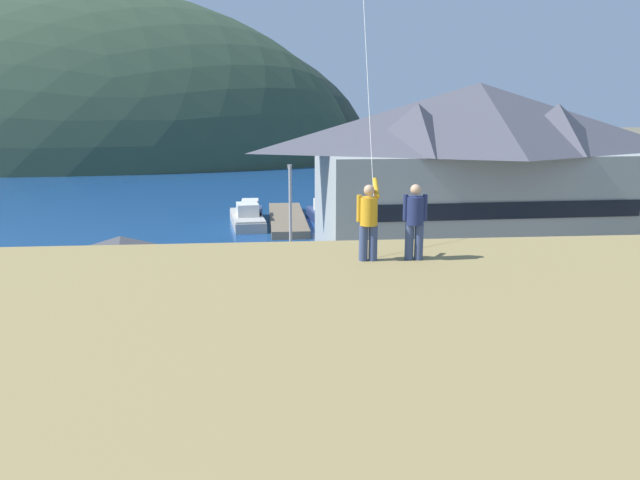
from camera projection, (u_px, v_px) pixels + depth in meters
ground_plane at (377, 387)px, 24.39m from camera, size 600.00×600.00×0.00m
parking_lot_pad at (358, 339)px, 29.25m from camera, size 40.00×20.00×0.10m
bay_water at (295, 189)px, 82.83m from camera, size 360.00×84.00×0.03m
far_hill_west_ridge at (51, 157)px, 135.91m from camera, size 139.17×45.99×66.92m
far_hill_east_peak at (65, 161)px, 125.66m from camera, size 116.61×60.19×68.04m
harbor_lodge at (477, 165)px, 44.84m from camera, size 23.77×12.62×12.33m
storage_shed_near_lot at (124, 292)px, 27.48m from camera, size 8.10×5.46×5.23m
wharf_dock at (287, 219)px, 58.93m from camera, size 3.20×15.75×0.70m
moored_boat_wharfside at (251, 214)px, 59.53m from camera, size 2.25×6.92×2.16m
moored_boat_outer_mooring at (321, 214)px, 59.73m from camera, size 2.37×5.79×2.16m
moored_boat_inner_slip at (247, 218)px, 57.31m from camera, size 3.54×8.63×2.16m
parked_car_lone_by_shed at (450, 300)px, 31.82m from camera, size 4.33×2.31×1.82m
parked_car_mid_row_near at (555, 346)px, 25.75m from camera, size 4.33×2.32×1.82m
parked_car_corner_spot at (549, 303)px, 31.40m from camera, size 4.28×2.21×1.82m
parked_car_mid_row_far at (302, 353)px, 25.04m from camera, size 4.32×2.30×1.82m
parked_car_back_row_right at (267, 311)px, 30.11m from camera, size 4.28×2.21×1.82m
parking_light_pole at (291, 226)px, 33.49m from camera, size 0.24×0.78×7.57m
person_kite_flyer at (368, 219)px, 14.15m from camera, size 0.53×0.65×1.86m
person_companion at (415, 220)px, 14.23m from camera, size 0.55×0.40×1.74m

